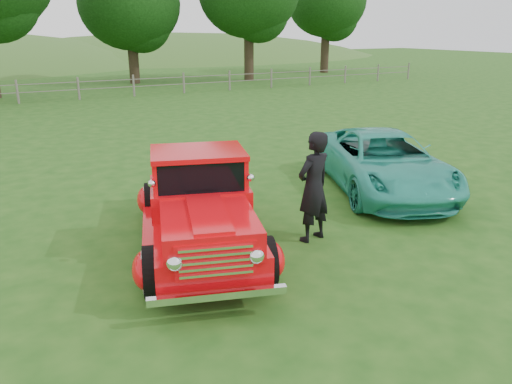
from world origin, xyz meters
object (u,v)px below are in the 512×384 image
tree_far_east (327,1)px  teal_sedan (383,162)px  tree_near_east (129,4)px  man (313,187)px  red_pickup (199,205)px

tree_far_east → teal_sedan: 33.90m
tree_near_east → teal_sedan: (-1.56, -26.90, -4.56)m
tree_far_east → teal_sedan: size_ratio=1.78×
tree_near_east → teal_sedan: bearing=-93.3°
tree_near_east → man: 29.22m
teal_sedan → red_pickup: bearing=-146.8°
tree_near_east → teal_sedan: tree_near_east is taller
teal_sedan → man: (-3.13, -1.63, 0.31)m
teal_sedan → man: bearing=-130.6°
tree_near_east → teal_sedan: size_ratio=1.68×
teal_sedan → man: size_ratio=2.48×
man → red_pickup: bearing=-31.8°
tree_far_east → red_pickup: size_ratio=1.68×
tree_near_east → man: bearing=-99.3°
tree_far_east → red_pickup: (-23.62, -28.91, -5.06)m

